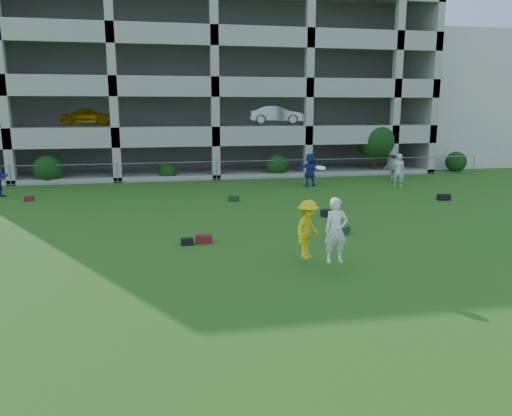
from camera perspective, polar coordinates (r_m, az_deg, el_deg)
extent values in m
plane|color=#235114|center=(13.22, 5.88, -8.37)|extent=(100.00, 100.00, 0.00)
cube|color=beige|center=(48.02, 22.82, 11.19)|extent=(16.00, 14.00, 10.00)
imported|color=navy|center=(28.85, 6.20, 4.36)|extent=(1.84, 0.85, 1.90)
imported|color=silver|center=(29.30, 15.97, 4.12)|extent=(0.84, 0.75, 1.93)
imported|color=slate|center=(32.37, 15.42, 4.72)|extent=(1.31, 0.94, 1.83)
cube|color=#581D0F|center=(16.83, -5.98, -3.52)|extent=(0.59, 0.37, 0.28)
cube|color=black|center=(16.67, -7.88, -3.83)|extent=(0.41, 0.26, 0.22)
cube|color=#13351C|center=(18.22, 9.92, -2.51)|extent=(0.60, 0.60, 0.26)
cube|color=black|center=(20.93, 8.03, -0.58)|extent=(0.43, 0.43, 0.30)
cube|color=black|center=(26.07, 20.67, 1.16)|extent=(0.64, 0.38, 0.30)
cube|color=#5C210F|center=(26.60, -24.51, 0.99)|extent=(0.51, 0.39, 0.24)
cube|color=#143715|center=(24.22, -2.55, 1.09)|extent=(0.56, 0.42, 0.25)
imported|color=yellow|center=(14.20, 5.93, -2.43)|extent=(1.21, 1.21, 1.68)
imported|color=white|center=(13.73, 9.13, -2.53)|extent=(0.66, 0.44, 1.78)
cylinder|color=white|center=(13.42, 7.40, 4.58)|extent=(0.27, 0.27, 0.10)
cube|color=#9E998C|center=(44.79, -6.87, 13.31)|extent=(30.00, 0.50, 12.00)
cube|color=#9E998C|center=(42.18, 14.94, 13.13)|extent=(0.50, 14.00, 12.00)
cube|color=#9E998C|center=(38.75, -6.19, 22.35)|extent=(30.00, 14.00, 0.30)
cube|color=#9E998C|center=(38.29, -5.81, 4.89)|extent=(30.00, 14.00, 0.30)
cube|color=#9E998C|center=(38.07, -5.91, 9.38)|extent=(30.00, 14.00, 0.30)
cube|color=#9E998C|center=(38.08, -6.00, 13.90)|extent=(30.00, 14.00, 0.30)
cube|color=#9E998C|center=(38.33, -6.10, 18.38)|extent=(30.00, 14.00, 0.30)
cube|color=#9E998C|center=(31.29, -4.61, 7.88)|extent=(30.00, 0.30, 0.90)
cube|color=#9E998C|center=(31.25, -4.70, 13.38)|extent=(30.00, 0.30, 0.90)
cube|color=#9E998C|center=(31.50, -4.80, 18.84)|extent=(30.00, 0.30, 0.90)
cube|color=#9E998C|center=(32.21, -27.04, 12.95)|extent=(0.50, 0.50, 12.00)
cube|color=#9E998C|center=(31.22, -16.07, 13.81)|extent=(0.50, 0.50, 12.00)
cube|color=#9E998C|center=(31.37, -4.74, 14.19)|extent=(0.50, 0.50, 12.00)
cube|color=#9E998C|center=(32.64, 6.10, 14.06)|extent=(0.50, 0.50, 12.00)
cube|color=#9E998C|center=(34.92, 15.80, 13.53)|extent=(0.50, 0.50, 12.00)
cube|color=#605E59|center=(40.06, -6.29, 13.55)|extent=(29.00, 9.00, 11.60)
imported|color=yellow|center=(36.13, -18.83, 10.02)|extent=(4.04, 2.04, 1.32)
imported|color=silver|center=(36.92, 2.24, 10.63)|extent=(4.04, 1.50, 1.32)
cylinder|color=gray|center=(32.16, -26.29, 3.34)|extent=(0.06, 0.06, 1.20)
cylinder|color=gray|center=(31.17, -15.56, 3.88)|extent=(0.06, 0.06, 1.20)
cylinder|color=gray|center=(31.33, -4.52, 4.30)|extent=(0.06, 0.06, 1.20)
cylinder|color=gray|center=(32.60, 6.03, 4.55)|extent=(0.06, 0.06, 1.20)
cylinder|color=gray|center=(34.87, 15.51, 4.65)|extent=(0.06, 0.06, 1.20)
cylinder|color=gray|center=(37.97, 23.63, 4.63)|extent=(0.06, 0.06, 1.20)
cylinder|color=gray|center=(31.26, -4.54, 5.30)|extent=(36.00, 0.04, 0.04)
cylinder|color=gray|center=(31.39, -4.51, 3.36)|extent=(36.00, 0.04, 0.04)
sphere|color=#163D11|center=(32.26, -22.63, 4.17)|extent=(1.76, 1.76, 1.76)
sphere|color=#163D11|center=(31.71, -10.06, 4.16)|extent=(1.10, 1.10, 1.10)
sphere|color=#163D11|center=(32.61, 2.36, 4.91)|extent=(1.54, 1.54, 1.54)
cylinder|color=#382314|center=(35.11, 13.49, 5.41)|extent=(0.16, 0.16, 1.96)
sphere|color=#163D11|center=(35.01, 13.59, 7.46)|extent=(2.52, 2.52, 2.52)
sphere|color=#163D11|center=(37.89, 21.89, 4.92)|extent=(1.43, 1.43, 1.43)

